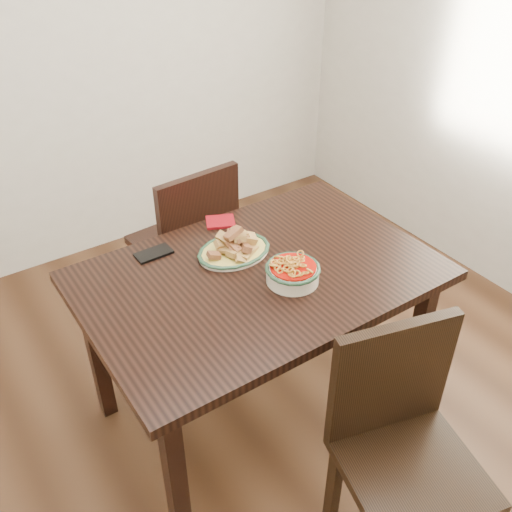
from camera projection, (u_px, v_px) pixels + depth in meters
floor at (252, 434)px, 2.44m from camera, size 3.50×3.50×0.00m
wall_back at (59, 32)px, 2.88m from camera, size 3.50×0.10×2.60m
dining_table at (259, 290)px, 2.19m from camera, size 1.31×0.88×0.75m
chair_far at (189, 239)px, 2.78m from camera, size 0.45×0.45×0.89m
chair_near at (401, 437)px, 1.83m from camera, size 0.51×0.51×0.89m
fish_plate at (234, 244)px, 2.21m from camera, size 0.29×0.23×0.11m
noodle_bowl at (293, 271)px, 2.07m from camera, size 0.20×0.20×0.08m
smartphone at (154, 253)px, 2.23m from camera, size 0.14×0.08×0.01m
napkin at (220, 222)px, 2.42m from camera, size 0.15×0.14×0.01m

